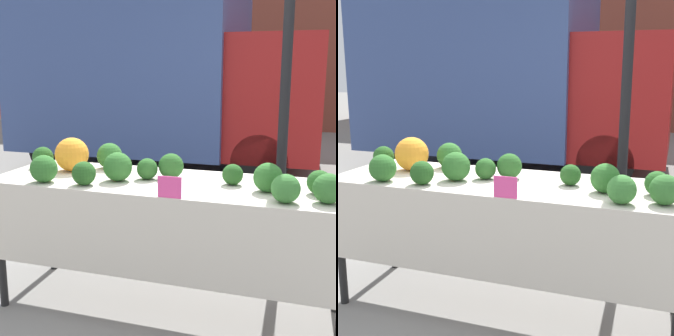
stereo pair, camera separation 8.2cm
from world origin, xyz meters
TOP-DOWN VIEW (x-y plane):
  - ground_plane at (0.00, 0.00)m, footprint 40.00×40.00m
  - building_facade at (0.00, 9.05)m, footprint 16.00×0.60m
  - tent_pole at (0.60, 0.71)m, footprint 0.07×0.07m
  - parked_truck at (-1.43, 4.02)m, footprint 4.27×2.22m
  - market_table at (0.00, -0.06)m, footprint 2.12×0.70m
  - orange_cauliflower at (-0.68, 0.07)m, footprint 0.22×0.22m
  - romanesco_head at (-0.80, -0.07)m, footprint 0.13×0.13m
  - broccoli_head_0 at (0.59, -0.06)m, footprint 0.16×0.16m
  - broccoli_head_1 at (-0.28, -0.09)m, footprint 0.17×0.17m
  - broccoli_head_2 at (0.90, -0.19)m, footprint 0.15×0.15m
  - broccoli_head_3 at (-0.92, 0.10)m, footprint 0.14×0.14m
  - broccoli_head_4 at (-0.48, 0.22)m, footprint 0.17×0.17m
  - broccoli_head_5 at (-0.01, 0.07)m, footprint 0.15×0.15m
  - broccoli_head_6 at (-0.43, -0.24)m, footprint 0.14×0.14m
  - broccoli_head_7 at (0.38, 0.03)m, footprint 0.12×0.12m
  - broccoli_head_8 at (-0.13, 0.01)m, footprint 0.13×0.13m
  - broccoli_head_9 at (0.70, -0.24)m, footprint 0.15×0.15m
  - broccoli_head_10 at (-0.68, -0.25)m, footprint 0.16×0.16m
  - broccoli_head_11 at (0.85, -0.02)m, footprint 0.13×0.13m
  - price_sign at (0.12, -0.34)m, footprint 0.13×0.01m

SIDE VIEW (x-z plane):
  - ground_plane at x=0.00m, z-range 0.00..0.00m
  - market_table at x=0.00m, z-range 0.30..1.13m
  - romanesco_head at x=-0.80m, z-range 0.82..0.93m
  - price_sign at x=0.12m, z-range 0.82..0.94m
  - broccoli_head_7 at x=0.38m, z-range 0.82..0.95m
  - broccoli_head_8 at x=-0.13m, z-range 0.82..0.95m
  - broccoli_head_11 at x=0.85m, z-range 0.82..0.96m
  - broccoli_head_6 at x=-0.43m, z-range 0.82..0.96m
  - broccoli_head_3 at x=-0.92m, z-range 0.82..0.97m
  - broccoli_head_9 at x=0.70m, z-range 0.82..0.97m
  - broccoli_head_2 at x=0.90m, z-range 0.82..0.98m
  - broccoli_head_5 at x=-0.01m, z-range 0.82..0.98m
  - broccoli_head_0 at x=0.59m, z-range 0.82..0.98m
  - broccoli_head_10 at x=-0.68m, z-range 0.82..0.99m
  - broccoli_head_4 at x=-0.48m, z-range 0.82..0.99m
  - broccoli_head_1 at x=-0.28m, z-range 0.82..1.00m
  - orange_cauliflower at x=-0.68m, z-range 0.82..1.04m
  - tent_pole at x=0.60m, z-range 0.00..2.47m
  - parked_truck at x=-1.43m, z-range 0.07..2.56m
  - building_facade at x=0.00m, z-range 0.00..5.07m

